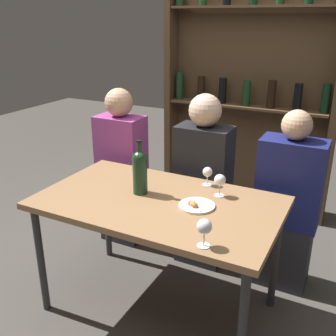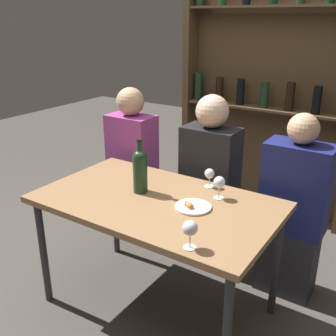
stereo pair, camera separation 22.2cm
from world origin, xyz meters
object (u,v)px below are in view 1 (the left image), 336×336
object	(u,v)px
wine_bottle	(140,170)
seated_person_left	(122,171)
wine_glass_1	(220,181)
seated_person_center	(203,186)
wine_glass_2	(204,227)
seated_person_right	(287,208)
food_plate_0	(196,205)
wine_glass_0	(207,173)

from	to	relation	value
wine_bottle	seated_person_left	xyz separation A→B (m)	(-0.51, 0.56, -0.29)
wine_glass_1	seated_person_center	bearing A→B (deg)	123.46
wine_bottle	wine_glass_2	size ratio (longest dim) A/B	2.37
wine_glass_1	seated_person_right	world-z (taller)	seated_person_right
wine_bottle	food_plate_0	size ratio (longest dim) A/B	1.62
wine_glass_2	seated_person_left	world-z (taller)	seated_person_left
wine_glass_1	food_plate_0	distance (m)	0.21
food_plate_0	seated_person_left	world-z (taller)	seated_person_left
wine_glass_0	wine_glass_2	distance (m)	0.68
wine_glass_2	seated_person_center	distance (m)	1.02
wine_bottle	seated_person_right	bearing A→B (deg)	37.21
wine_bottle	wine_glass_2	world-z (taller)	wine_bottle
wine_glass_2	seated_person_center	world-z (taller)	seated_person_center
food_plate_0	wine_bottle	bearing A→B (deg)	177.09
wine_bottle	seated_person_right	size ratio (longest dim) A/B	0.27
wine_glass_2	seated_person_left	distance (m)	1.42
wine_glass_1	wine_glass_2	bearing A→B (deg)	-76.99
wine_glass_2	seated_person_right	xyz separation A→B (m)	(0.20, 0.92, -0.27)
seated_person_right	wine_bottle	bearing A→B (deg)	-142.79
seated_person_left	seated_person_right	bearing A→B (deg)	0.00
seated_person_left	seated_person_center	size ratio (longest dim) A/B	0.99
food_plate_0	seated_person_right	bearing A→B (deg)	56.67
wine_bottle	wine_glass_1	xyz separation A→B (m)	(0.42, 0.17, -0.05)
wine_glass_2	wine_glass_1	bearing A→B (deg)	103.01
wine_bottle	wine_glass_0	bearing A→B (deg)	43.07
food_plate_0	seated_person_left	xyz separation A→B (m)	(-0.86, 0.58, -0.16)
wine_glass_1	wine_glass_0	bearing A→B (deg)	136.81
seated_person_right	seated_person_center	bearing A→B (deg)	180.00
wine_bottle	seated_person_left	world-z (taller)	seated_person_left
wine_bottle	wine_glass_1	distance (m)	0.45
wine_glass_0	wine_glass_1	distance (m)	0.16
wine_glass_0	seated_person_center	distance (m)	0.39
wine_glass_2	seated_person_center	bearing A→B (deg)	112.49
wine_glass_1	seated_person_center	size ratio (longest dim) A/B	0.11
wine_bottle	wine_glass_2	bearing A→B (deg)	-33.48
food_plate_0	seated_person_right	xyz separation A→B (m)	(0.38, 0.58, -0.19)
food_plate_0	seated_person_right	distance (m)	0.72
wine_glass_2	seated_person_right	distance (m)	0.98
seated_person_center	wine_glass_1	bearing A→B (deg)	-56.54
wine_glass_1	seated_person_left	size ratio (longest dim) A/B	0.11
wine_glass_2	food_plate_0	size ratio (longest dim) A/B	0.69
wine_glass_2	seated_person_center	xyz separation A→B (m)	(-0.38, 0.92, -0.24)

